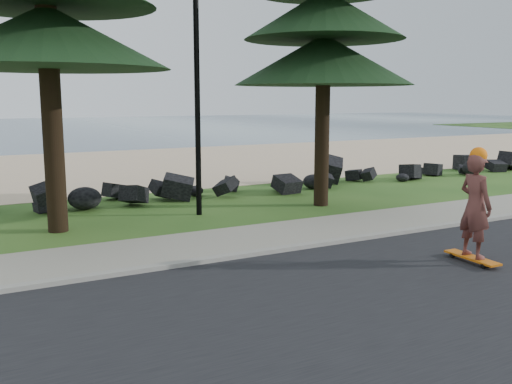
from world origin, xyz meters
The scene contains 9 objects.
ground centered at (0.00, 0.00, 0.00)m, with size 160.00×160.00×0.00m, color #254D18.
road centered at (0.00, -4.50, 0.01)m, with size 160.00×7.00×0.02m, color black.
kerb centered at (0.00, -0.90, 0.05)m, with size 160.00×0.20×0.10m, color gray.
sidewalk centered at (0.00, 0.20, 0.04)m, with size 160.00×2.00×0.08m, color gray.
beach_sand centered at (0.00, 14.50, 0.01)m, with size 160.00×15.00×0.01m, color beige.
ocean centered at (0.00, 51.00, 0.00)m, with size 160.00×58.00×0.01m, color #2F475B.
seawall_boulders centered at (0.00, 5.60, 0.00)m, with size 60.00×2.40×1.10m, color black, non-canonical shape.
lamp_post centered at (0.00, 3.20, 4.13)m, with size 0.25×0.14×8.14m.
skateboarder centered at (2.64, -3.19, 1.05)m, with size 0.49×1.14×2.09m.
Camera 1 is at (-5.53, -10.09, 2.95)m, focal length 40.00 mm.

